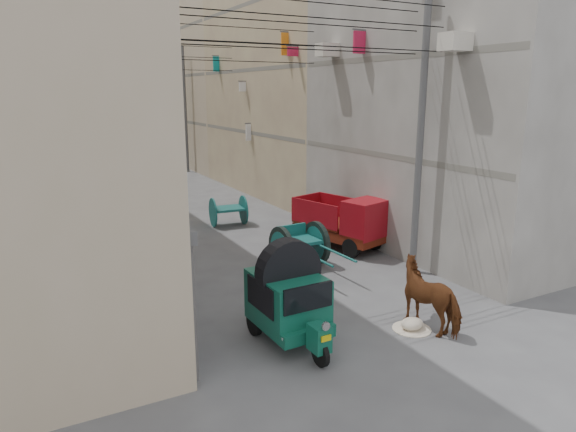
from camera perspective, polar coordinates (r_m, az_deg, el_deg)
ground at (r=9.61m, az=21.57°, el=-20.09°), size 140.00×140.00×0.00m
building_row_right at (r=41.67m, az=-8.07°, el=15.30°), size 8.00×62.00×14.00m
end_cap_building at (r=71.25m, az=-23.55°, el=13.64°), size 22.00×10.00×13.00m
shutters_left at (r=15.96m, az=-18.29°, el=-0.43°), size 0.18×14.40×2.88m
signboards at (r=27.42m, az=-14.69°, el=9.56°), size 8.22×40.52×5.67m
ac_units at (r=16.29m, az=11.19°, el=21.34°), size 0.70×6.55×3.35m
utility_poles at (r=22.90m, az=-11.95°, el=10.41°), size 7.40×22.20×8.00m
overhead_cables at (r=20.44m, az=-10.19°, el=17.89°), size 7.40×22.52×1.12m
auto_rickshaw at (r=10.91m, az=0.07°, el=-8.89°), size 1.43×2.45×1.71m
tonga_cart at (r=15.47m, az=1.29°, el=-3.23°), size 1.46×3.00×1.34m
mini_truck at (r=17.27m, az=6.64°, el=-0.94°), size 2.23×3.46×1.79m
second_cart at (r=20.43m, az=-6.65°, el=0.64°), size 1.42×1.28×1.16m
feed_sack at (r=12.05m, az=13.61°, el=-11.56°), size 0.54×0.43×0.27m
horse at (r=12.05m, az=15.72°, el=-8.49°), size 1.11×1.90×1.50m
distant_car_white at (r=33.58m, az=-18.19°, el=5.23°), size 2.44×4.10×1.31m
distant_car_grey at (r=38.88m, az=-14.31°, el=6.58°), size 2.55×4.29×1.34m
distant_car_green at (r=40.06m, az=-20.89°, el=6.17°), size 2.47×4.20×1.14m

